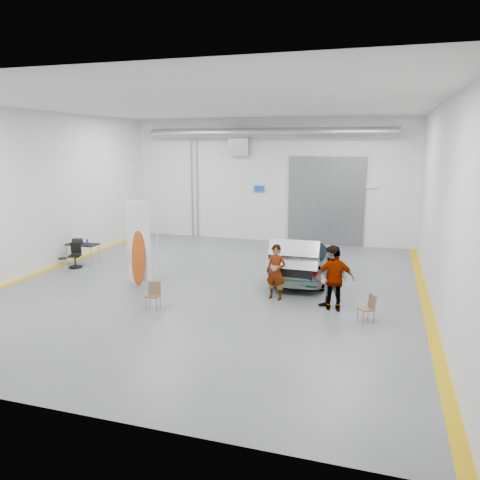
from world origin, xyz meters
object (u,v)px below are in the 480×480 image
(person_b, at_px, (333,278))
(folding_chair_near, at_px, (153,301))
(person_a, at_px, (276,272))
(shop_stool, at_px, (63,266))
(person_c, at_px, (335,279))
(surfboard_display, at_px, (139,249))
(office_chair, at_px, (76,257))
(work_table, at_px, (81,244))
(folding_chair_far, at_px, (366,314))
(sedan_car, at_px, (304,258))

(person_b, height_order, folding_chair_near, person_b)
(person_a, distance_m, shop_stool, 8.28)
(person_c, bearing_deg, person_a, -21.17)
(surfboard_display, height_order, office_chair, surfboard_display)
(person_b, distance_m, office_chair, 10.39)
(person_b, xyz_separation_m, work_table, (-10.40, 2.52, -0.16))
(person_c, height_order, folding_chair_far, person_c)
(person_a, xyz_separation_m, folding_chair_far, (2.80, -1.22, -0.63))
(person_a, bearing_deg, person_c, -2.00)
(person_b, xyz_separation_m, office_chair, (-10.20, 1.87, -0.54))
(folding_chair_near, relative_size, folding_chair_far, 1.01)
(person_a, relative_size, work_table, 1.36)
(person_a, bearing_deg, person_b, -3.03)
(surfboard_display, bearing_deg, person_c, -2.18)
(surfboard_display, bearing_deg, sedan_car, 28.86)
(person_a, bearing_deg, surfboard_display, -169.48)
(person_b, relative_size, shop_stool, 3.08)
(surfboard_display, distance_m, folding_chair_far, 7.78)
(person_c, relative_size, shop_stool, 3.03)
(sedan_car, bearing_deg, office_chair, 6.74)
(folding_chair_far, bearing_deg, shop_stool, -128.49)
(person_b, distance_m, folding_chair_near, 5.33)
(person_b, height_order, folding_chair_far, person_b)
(sedan_car, distance_m, office_chair, 8.92)
(folding_chair_near, bearing_deg, person_c, 8.53)
(sedan_car, distance_m, person_b, 3.46)
(sedan_car, distance_m, work_table, 9.04)
(person_b, distance_m, person_c, 0.05)
(person_c, xyz_separation_m, shop_stool, (-10.11, 0.88, -0.63))
(work_table, bearing_deg, folding_chair_far, -16.08)
(person_c, distance_m, shop_stool, 10.17)
(person_c, xyz_separation_m, surfboard_display, (-6.67, 0.49, 0.32))
(shop_stool, bearing_deg, sedan_car, 14.59)
(person_c, xyz_separation_m, office_chair, (-10.25, 1.85, -0.52))
(person_b, relative_size, office_chair, 2.00)
(surfboard_display, bearing_deg, work_table, 154.05)
(person_b, height_order, office_chair, person_b)
(shop_stool, xyz_separation_m, office_chair, (-0.14, 0.97, 0.11))
(person_a, relative_size, shop_stool, 2.81)
(shop_stool, bearing_deg, person_a, -3.09)
(office_chair, bearing_deg, work_table, 89.29)
(person_a, distance_m, work_table, 8.83)
(person_c, height_order, surfboard_display, surfboard_display)
(shop_stool, distance_m, office_chair, 0.98)
(shop_stool, bearing_deg, surfboard_display, -6.46)
(office_chair, bearing_deg, surfboard_display, -38.28)
(office_chair, bearing_deg, folding_chair_near, -50.80)
(office_chair, bearing_deg, shop_stool, -99.54)
(sedan_car, relative_size, person_a, 2.74)
(person_a, distance_m, folding_chair_near, 3.85)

